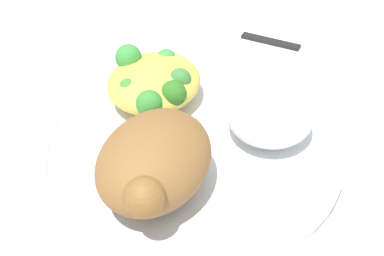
% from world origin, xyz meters
% --- Properties ---
extents(ground_plane, '(2.00, 2.00, 0.00)m').
position_xyz_m(ground_plane, '(0.00, 0.00, 0.00)').
color(ground_plane, silver).
extents(plate, '(0.30, 0.30, 0.02)m').
position_xyz_m(plate, '(0.00, 0.00, 0.01)').
color(plate, white).
rests_on(plate, ground_plane).
extents(roasted_chicken, '(0.12, 0.09, 0.07)m').
position_xyz_m(roasted_chicken, '(0.08, 0.01, 0.05)').
color(roasted_chicken, brown).
rests_on(roasted_chicken, plate).
extents(rice_pile, '(0.09, 0.08, 0.04)m').
position_xyz_m(rice_pile, '(-0.04, 0.07, 0.04)').
color(rice_pile, white).
rests_on(rice_pile, plate).
extents(mac_cheese_with_broccoli, '(0.11, 0.10, 0.05)m').
position_xyz_m(mac_cheese_with_broccoli, '(-0.04, -0.06, 0.04)').
color(mac_cheese_with_broccoli, '#E9C048').
rests_on(mac_cheese_with_broccoli, plate).
extents(fork, '(0.02, 0.14, 0.01)m').
position_xyz_m(fork, '(-0.19, 0.04, 0.00)').
color(fork, silver).
rests_on(fork, ground_plane).
extents(knife, '(0.02, 0.19, 0.01)m').
position_xyz_m(knife, '(-0.23, 0.05, 0.00)').
color(knife, black).
rests_on(knife, ground_plane).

